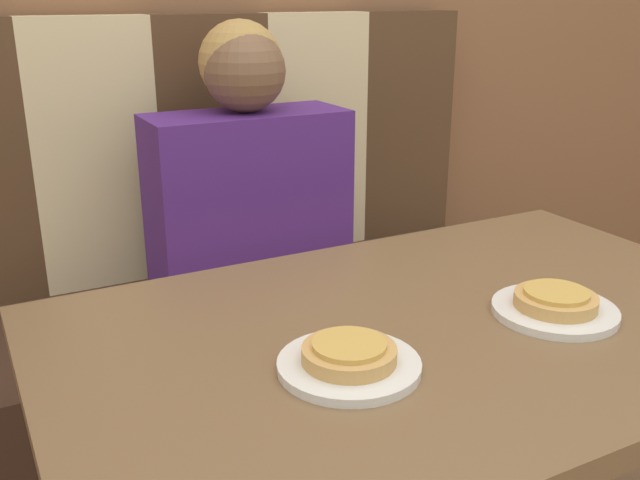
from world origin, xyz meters
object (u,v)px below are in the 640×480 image
Objects in this scene: person at (248,173)px; pizza_right at (556,299)px; pizza_left at (349,352)px; plate_left at (349,365)px; plate_right at (555,310)px.

person is 5.11× the size of pizza_right.
person is at bearing 76.95° from pizza_left.
plate_left is at bearing 26.57° from pizza_left.
pizza_right is (0.34, 0.00, 0.00)m from pizza_left.
pizza_left is at bearing -103.05° from person.
plate_right is at bearing 0.00° from plate_left.
plate_left is at bearing 180.00° from plate_right.
plate_right is 0.34m from pizza_left.
pizza_left and pizza_right have the same top height.
person is 3.36× the size of plate_right.
pizza_right is (0.00, -0.00, 0.02)m from plate_right.
person is 3.36× the size of plate_left.
plate_left and plate_right have the same top height.
pizza_right is at bearing -76.95° from person.
plate_right is (0.34, 0.00, 0.00)m from plate_left.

